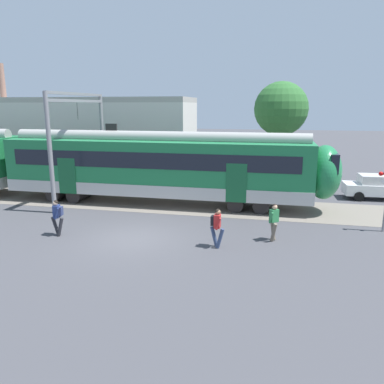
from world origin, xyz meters
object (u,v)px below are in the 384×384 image
at_px(parked_car_white, 377,187).
at_px(pedestrian_navy, 57,215).
at_px(commuter_train, 28,162).
at_px(pedestrian_red, 217,225).
at_px(pedestrian_green, 274,220).

bearing_deg(parked_car_white, pedestrian_navy, -146.87).
bearing_deg(commuter_train, pedestrian_red, -26.08).
distance_m(pedestrian_red, parked_car_white, 13.46).
distance_m(commuter_train, pedestrian_navy, 8.89).
height_order(pedestrian_navy, pedestrian_red, same).
height_order(pedestrian_green, parked_car_white, pedestrian_green).
xyz_separation_m(commuter_train, pedestrian_green, (15.47, -5.15, -1.29)).
bearing_deg(pedestrian_navy, pedestrian_red, 0.52).
bearing_deg(parked_car_white, pedestrian_green, -125.16).
relative_size(pedestrian_navy, parked_car_white, 0.41).
bearing_deg(commuter_train, pedestrian_navy, -47.69).
xyz_separation_m(pedestrian_red, parked_car_white, (8.65, 10.30, -0.21)).
distance_m(commuter_train, pedestrian_red, 14.70).
xyz_separation_m(pedestrian_navy, pedestrian_red, (7.24, 0.07, 0.00)).
bearing_deg(pedestrian_red, pedestrian_navy, -179.48).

